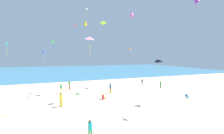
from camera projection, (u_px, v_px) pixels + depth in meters
name	position (u px, v px, depth m)	size (l,w,h in m)	color
ground_plane	(105.00, 91.00, 22.95)	(120.00, 120.00, 0.00)	beige
ocean_water	(83.00, 70.00, 62.07)	(120.00, 60.00, 0.05)	teal
beach_chair_near_camera	(187.00, 96.00, 18.98)	(0.71, 0.65, 0.59)	#2370B2
cooler_box	(78.00, 94.00, 20.71)	(0.54, 0.38, 0.28)	#339956
person_0	(69.00, 84.00, 23.98)	(0.44, 0.44, 1.66)	red
person_1	(103.00, 97.00, 18.37)	(0.67, 0.43, 0.79)	red
person_2	(161.00, 84.00, 25.04)	(0.40, 0.40, 1.42)	black
person_3	(61.00, 88.00, 21.55)	(0.36, 0.36, 1.62)	yellow
person_4	(61.00, 99.00, 15.58)	(0.47, 0.47, 1.72)	yellow
person_5	(90.00, 128.00, 9.31)	(0.30, 0.30, 1.51)	green
person_6	(110.00, 87.00, 21.49)	(0.47, 0.47, 1.69)	orange
person_7	(142.00, 82.00, 27.12)	(0.43, 0.43, 1.51)	blue
kite_orange	(131.00, 48.00, 30.67)	(0.88, 0.73, 1.23)	orange
kite_magenta	(132.00, 14.00, 26.70)	(1.13, 1.22, 1.73)	#DB3DA8
kite_black	(158.00, 61.00, 12.96)	(0.77, 0.83, 1.60)	black
kite_red	(75.00, 26.00, 22.67)	(0.68, 0.75, 1.41)	red
kite_yellow	(85.00, 23.00, 21.47)	(1.10, 1.18, 1.29)	yellow
kite_pink	(90.00, 38.00, 10.16)	(0.81, 0.71, 1.61)	pink
kite_lime	(103.00, 23.00, 17.90)	(0.82, 0.68, 1.78)	#99DB33
kite_purple	(196.00, 0.00, 17.49)	(1.31, 1.21, 2.01)	purple
kite_green	(53.00, 43.00, 26.89)	(0.61, 0.58, 1.70)	green
kite_white	(87.00, 9.00, 21.03)	(0.49, 0.55, 1.43)	white
kite_blue	(44.00, 52.00, 26.80)	(0.81, 0.85, 1.81)	blue
kite_teal	(7.00, 45.00, 17.16)	(0.28, 0.76, 1.82)	#1EADAD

